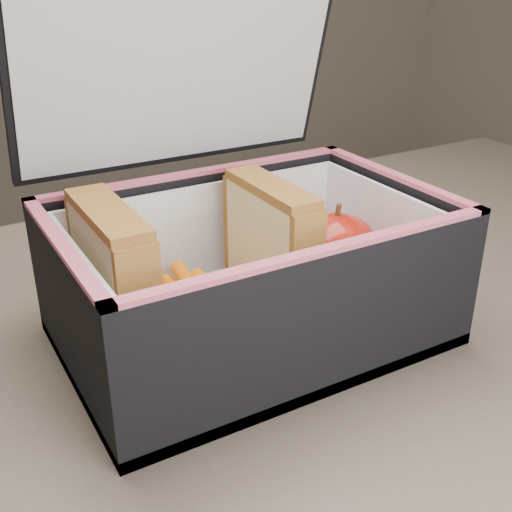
{
  "coord_description": "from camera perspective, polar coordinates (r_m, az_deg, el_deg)",
  "views": [
    {
      "loc": [
        -0.26,
        -0.33,
        1.03
      ],
      "look_at": [
        -0.03,
        0.07,
        0.81
      ],
      "focal_mm": 45.0,
      "sensor_mm": 36.0,
      "label": 1
    }
  ],
  "objects": [
    {
      "name": "kitchen_table",
      "position": [
        0.56,
        6.7,
        -16.4
      ],
      "size": [
        1.2,
        0.8,
        0.75
      ],
      "color": "brown",
      "rests_on": "ground"
    },
    {
      "name": "lunch_bag",
      "position": [
        0.5,
        -0.66,
        -0.67
      ],
      "size": [
        0.29,
        0.24,
        0.29
      ],
      "color": "black",
      "rests_on": "kitchen_table"
    },
    {
      "name": "plastic_tub",
      "position": [
        0.49,
        -5.12,
        -3.29
      ],
      "size": [
        0.17,
        0.12,
        0.07
      ],
      "primitive_type": null,
      "color": "white",
      "rests_on": "lunch_bag"
    },
    {
      "name": "sandwich_left",
      "position": [
        0.46,
        -12.47,
        -2.52
      ],
      "size": [
        0.03,
        0.1,
        0.11
      ],
      "color": "beige",
      "rests_on": "plastic_tub"
    },
    {
      "name": "sandwich_right",
      "position": [
        0.5,
        1.32,
        0.57
      ],
      "size": [
        0.03,
        0.1,
        0.11
      ],
      "color": "beige",
      "rests_on": "plastic_tub"
    },
    {
      "name": "carrot_sticks",
      "position": [
        0.5,
        -4.83,
        -4.56
      ],
      "size": [
        0.06,
        0.15,
        0.03
      ],
      "color": "#DD6500",
      "rests_on": "plastic_tub"
    },
    {
      "name": "paper_napkin",
      "position": [
        0.55,
        6.79,
        -3.44
      ],
      "size": [
        0.09,
        0.09,
        0.01
      ],
      "primitive_type": "cube",
      "rotation": [
        0.0,
        0.0,
        0.15
      ],
      "color": "white",
      "rests_on": "lunch_bag"
    },
    {
      "name": "red_apple",
      "position": [
        0.54,
        7.1,
        0.28
      ],
      "size": [
        0.08,
        0.08,
        0.08
      ],
      "rotation": [
        0.0,
        0.0,
        -0.12
      ],
      "color": "#7E0600",
      "rests_on": "paper_napkin"
    }
  ]
}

